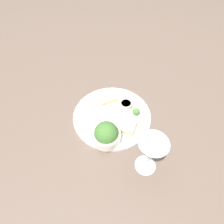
{
  "coord_description": "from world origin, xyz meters",
  "views": [
    {
      "loc": [
        -0.02,
        0.48,
        0.64
      ],
      "look_at": [
        0.0,
        0.0,
        0.03
      ],
      "focal_mm": 28.0,
      "sensor_mm": 36.0,
      "label": 1
    }
  ],
  "objects_px": {
    "cheese_toast_near": "(126,126)",
    "cheese_toast_far": "(107,98)",
    "sauce_ramekin": "(126,105)",
    "wine_glass": "(151,151)",
    "salad_bowl": "(106,134)"
  },
  "relations": [
    {
      "from": "salad_bowl",
      "to": "wine_glass",
      "type": "height_order",
      "value": "wine_glass"
    },
    {
      "from": "salad_bowl",
      "to": "sauce_ramekin",
      "type": "distance_m",
      "value": 0.19
    },
    {
      "from": "cheese_toast_far",
      "to": "wine_glass",
      "type": "relative_size",
      "value": 0.55
    },
    {
      "from": "cheese_toast_near",
      "to": "cheese_toast_far",
      "type": "distance_m",
      "value": 0.18
    },
    {
      "from": "sauce_ramekin",
      "to": "wine_glass",
      "type": "relative_size",
      "value": 0.31
    },
    {
      "from": "sauce_ramekin",
      "to": "wine_glass",
      "type": "bearing_deg",
      "value": 104.7
    },
    {
      "from": "salad_bowl",
      "to": "cheese_toast_far",
      "type": "height_order",
      "value": "salad_bowl"
    },
    {
      "from": "salad_bowl",
      "to": "cheese_toast_near",
      "type": "bearing_deg",
      "value": -142.49
    },
    {
      "from": "wine_glass",
      "to": "cheese_toast_far",
      "type": "bearing_deg",
      "value": -63.15
    },
    {
      "from": "salad_bowl",
      "to": "cheese_toast_far",
      "type": "relative_size",
      "value": 1.16
    },
    {
      "from": "sauce_ramekin",
      "to": "cheese_toast_far",
      "type": "xyz_separation_m",
      "value": [
        0.09,
        -0.04,
        -0.0
      ]
    },
    {
      "from": "salad_bowl",
      "to": "cheese_toast_far",
      "type": "distance_m",
      "value": 0.22
    },
    {
      "from": "sauce_ramekin",
      "to": "wine_glass",
      "type": "distance_m",
      "value": 0.29
    },
    {
      "from": "cheese_toast_near",
      "to": "wine_glass",
      "type": "relative_size",
      "value": 0.57
    },
    {
      "from": "sauce_ramekin",
      "to": "wine_glass",
      "type": "height_order",
      "value": "wine_glass"
    }
  ]
}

